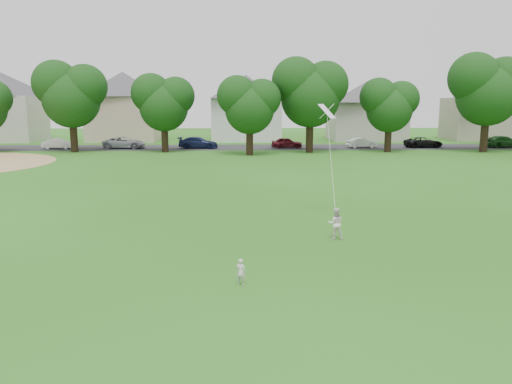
{
  "coord_description": "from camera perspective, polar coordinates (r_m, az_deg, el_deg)",
  "views": [
    {
      "loc": [
        -0.9,
        -14.7,
        5.43
      ],
      "look_at": [
        -0.34,
        2.0,
        2.3
      ],
      "focal_mm": 35.0,
      "sensor_mm": 36.0,
      "label": 1
    }
  ],
  "objects": [
    {
      "name": "tree_row",
      "position": [
        51.9,
        4.82,
        11.31
      ],
      "size": [
        83.16,
        8.93,
        10.35
      ],
      "color": "black",
      "rests_on": "ground"
    },
    {
      "name": "toddler",
      "position": [
        14.88,
        -1.76,
        -9.12
      ],
      "size": [
        0.35,
        0.29,
        0.82
      ],
      "primitive_type": "imported",
      "rotation": [
        0.0,
        0.0,
        2.77
      ],
      "color": "silver",
      "rests_on": "ground"
    },
    {
      "name": "older_boy",
      "position": [
        19.82,
        9.08,
        -3.56
      ],
      "size": [
        0.62,
        0.49,
        1.25
      ],
      "primitive_type": "imported",
      "rotation": [
        0.0,
        0.0,
        3.11
      ],
      "color": "white",
      "rests_on": "ground"
    },
    {
      "name": "street",
      "position": [
        56.97,
        -0.99,
        5.13
      ],
      "size": [
        90.0,
        7.0,
        0.01
      ],
      "primitive_type": "cube",
      "color": "#2D2D30",
      "rests_on": "ground"
    },
    {
      "name": "parked_cars",
      "position": [
        56.05,
        2.26,
        5.67
      ],
      "size": [
        70.94,
        2.36,
        1.28
      ],
      "color": "black",
      "rests_on": "ground"
    },
    {
      "name": "kite",
      "position": [
        21.38,
        8.56,
        3.66
      ],
      "size": [
        1.01,
        2.57,
        5.66
      ],
      "color": "white",
      "rests_on": "ground"
    },
    {
      "name": "ground",
      "position": [
        15.7,
        1.52,
        -9.63
      ],
      "size": [
        160.0,
        160.0,
        0.0
      ],
      "primitive_type": "plane",
      "color": "#265413",
      "rests_on": "ground"
    },
    {
      "name": "house_row",
      "position": [
        66.7,
        -2.07,
        10.42
      ],
      "size": [
        78.11,
        14.23,
        10.61
      ],
      "color": "beige",
      "rests_on": "ground"
    }
  ]
}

